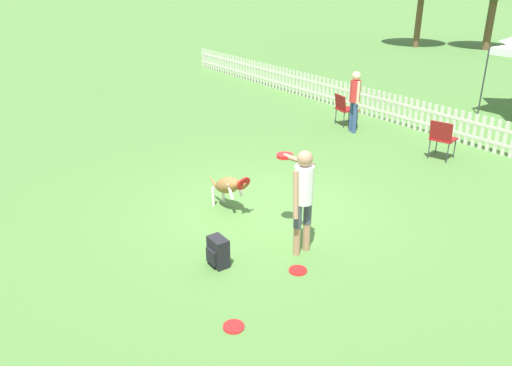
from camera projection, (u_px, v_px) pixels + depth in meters
name	position (u px, v px, depth m)	size (l,w,h in m)	color
ground_plane	(266.00, 210.00, 8.83)	(240.00, 240.00, 0.00)	#4C7A38
handler_person	(302.00, 190.00, 7.15)	(0.99, 0.61, 1.61)	tan
leaping_dog	(228.00, 185.00, 8.64)	(1.15, 0.36, 0.77)	olive
frisbee_near_handler	(234.00, 327.00, 5.92)	(0.26, 0.26, 0.02)	red
frisbee_near_dog	(298.00, 270.00, 7.02)	(0.26, 0.26, 0.02)	red
backpack_on_grass	(218.00, 252.00, 7.09)	(0.32, 0.24, 0.44)	black
picket_fence	(471.00, 130.00, 11.89)	(26.09, 0.04, 0.80)	silver
folding_chair_blue_left	(344.00, 107.00, 13.42)	(0.59, 0.61, 0.85)	#333338
folding_chair_green_right	(442.00, 136.00, 10.96)	(0.60, 0.62, 0.90)	#333338
spectator_standing	(355.00, 96.00, 12.70)	(0.40, 0.27, 1.57)	#334C7A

